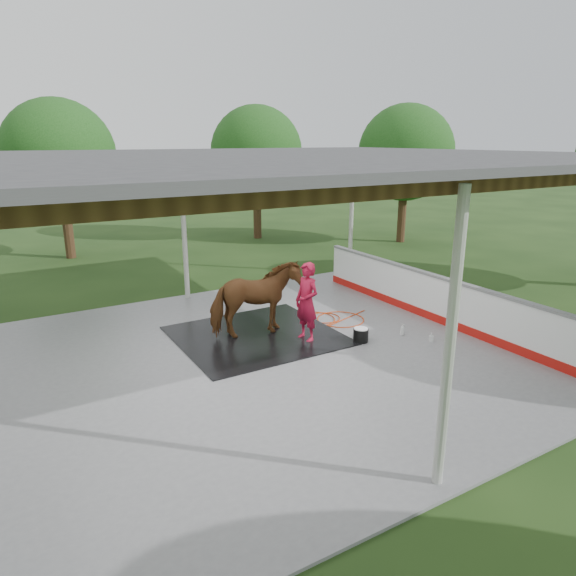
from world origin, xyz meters
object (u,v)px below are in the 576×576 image
dasher_board (430,297)px  wash_bucket (361,335)px  handler (307,302)px  horse (256,300)px

dasher_board → wash_bucket: dasher_board is taller
handler → wash_bucket: size_ratio=5.25×
dasher_board → handler: handler is taller
dasher_board → wash_bucket: 2.49m
dasher_board → wash_bucket: size_ratio=23.81×
handler → wash_bucket: handler is taller
dasher_board → horse: (-4.27, 1.10, 0.33)m
horse → wash_bucket: bearing=-122.5°
handler → dasher_board: bearing=75.2°
dasher_board → handler: 3.44m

